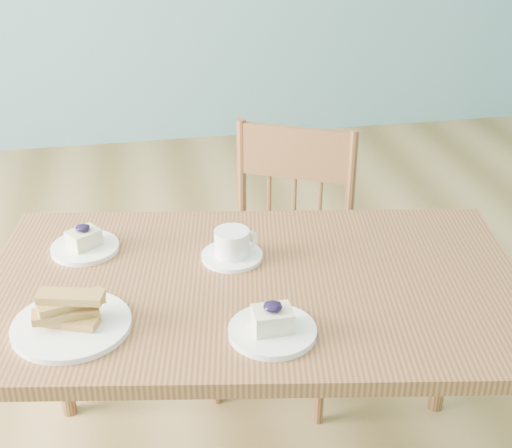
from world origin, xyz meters
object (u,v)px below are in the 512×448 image
object	(u,v)px
dining_table	(255,305)
biscotti_plate	(71,319)
dining_chair	(284,263)
coffee_cup	(232,246)
cheesecake_plate_near	(272,326)
cheesecake_plate_far	(85,244)

from	to	relation	value
dining_table	biscotti_plate	distance (m)	0.43
dining_table	dining_chair	world-z (taller)	dining_chair
dining_chair	coffee_cup	size ratio (longest dim) A/B	5.57
dining_chair	cheesecake_plate_near	xyz separation A→B (m)	(-0.18, -0.66, 0.26)
cheesecake_plate_far	coffee_cup	distance (m)	0.37
dining_table	cheesecake_plate_far	world-z (taller)	cheesecake_plate_far
dining_table	coffee_cup	world-z (taller)	coffee_cup
dining_table	dining_chair	size ratio (longest dim) A/B	1.63
coffee_cup	biscotti_plate	distance (m)	0.43
cheesecake_plate_near	cheesecake_plate_far	world-z (taller)	cheesecake_plate_near
dining_chair	cheesecake_plate_near	distance (m)	0.73
dining_chair	cheesecake_plate_near	bearing A→B (deg)	-78.38
coffee_cup	dining_chair	bearing A→B (deg)	50.06
dining_chair	coffee_cup	bearing A→B (deg)	-94.77
dining_table	coffee_cup	bearing A→B (deg)	116.03
coffee_cup	biscotti_plate	bearing A→B (deg)	-157.96
cheesecake_plate_near	dining_table	bearing A→B (deg)	89.60
dining_chair	coffee_cup	xyz separation A→B (m)	(-0.21, -0.34, 0.28)
coffee_cup	dining_table	bearing A→B (deg)	-82.07
cheesecake_plate_near	dining_chair	bearing A→B (deg)	74.88
cheesecake_plate_far	biscotti_plate	world-z (taller)	biscotti_plate
cheesecake_plate_near	cheesecake_plate_far	size ratio (longest dim) A/B	1.09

